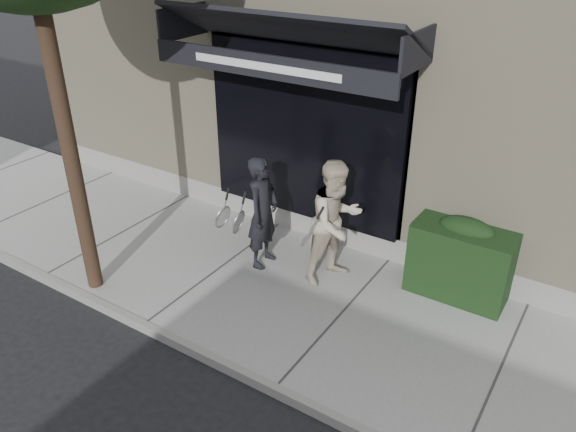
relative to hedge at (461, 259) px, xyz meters
The scene contains 7 objects.
ground 1.79m from the hedge, 131.35° to the right, with size 80.00×80.00×0.00m, color black.
sidewalk 1.77m from the hedge, 131.35° to the right, with size 20.00×3.00×0.12m, color gray.
curb 3.07m from the hedge, 111.45° to the right, with size 20.00×0.10×0.14m, color gray.
building_facade 4.39m from the hedge, 106.65° to the left, with size 14.30×8.04×5.64m.
hedge is the anchor object (origin of this frame).
pedestrian_front 2.78m from the hedge, 162.83° to the right, with size 0.79×0.83×1.67m.
pedestrian_back 1.73m from the hedge, 159.75° to the right, with size 0.94×1.05×1.78m.
Camera 1 is at (2.56, -5.28, 4.68)m, focal length 35.00 mm.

